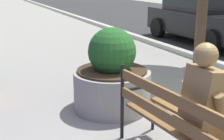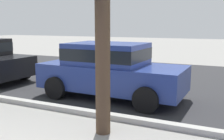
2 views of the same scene
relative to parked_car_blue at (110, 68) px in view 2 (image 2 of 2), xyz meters
name	(u,v)px [view 2 (image 2 of 2)]	position (x,y,z in m)	size (l,w,h in m)	color
street_surface	(143,78)	(0.02, 3.00, -0.84)	(60.00, 9.00, 0.01)	#2D2D30
curb_stone	(81,111)	(0.02, -1.60, -0.78)	(60.00, 0.20, 0.12)	#B2AFA8
parked_car_blue	(110,68)	(0.00, 0.00, 0.00)	(4.14, 2.00, 1.56)	navy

